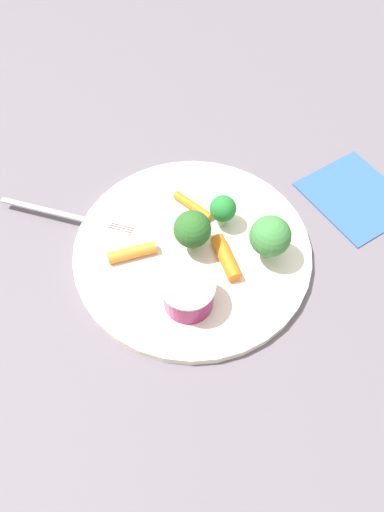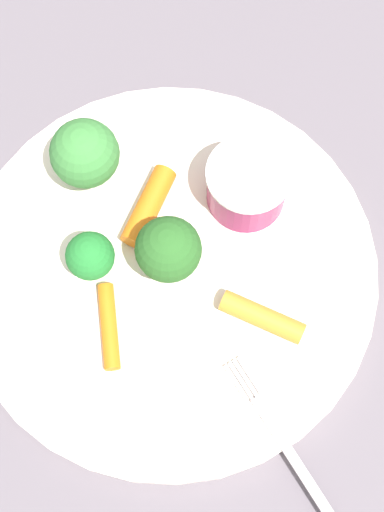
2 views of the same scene
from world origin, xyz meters
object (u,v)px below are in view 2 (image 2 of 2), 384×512
(broccoli_floret_0, at_px, (90,254))
(carrot_stick_1, at_px, (262,317))
(broccoli_floret_1, at_px, (171,245))
(sauce_cup, at_px, (247,185))
(carrot_stick_0, at_px, (149,206))
(fork, at_px, (306,478))
(plate, at_px, (170,270))
(carrot_stick_2, at_px, (109,326))
(broccoli_floret_2, at_px, (85,154))

(broccoli_floret_0, xyz_separation_m, carrot_stick_1, (-0.04, -0.11, -0.02))
(broccoli_floret_1, bearing_deg, sauce_cup, -48.08)
(carrot_stick_0, relative_size, fork, 0.37)
(carrot_stick_1, relative_size, fork, 0.36)
(plate, bearing_deg, broccoli_floret_1, -35.70)
(carrot_stick_2, bearing_deg, plate, -44.73)
(plate, xyz_separation_m, carrot_stick_0, (0.04, 0.01, 0.01))
(sauce_cup, bearing_deg, carrot_stick_0, 96.82)
(carrot_stick_0, bearing_deg, carrot_stick_1, -138.27)
(carrot_stick_1, bearing_deg, fork, -168.85)
(plate, height_order, broccoli_floret_0, broccoli_floret_0)
(broccoli_floret_0, xyz_separation_m, fork, (-0.14, -0.13, -0.03))
(broccoli_floret_2, height_order, fork, broccoli_floret_2)
(sauce_cup, xyz_separation_m, broccoli_floret_0, (-0.05, 0.11, 0.01))
(carrot_stick_1, bearing_deg, carrot_stick_2, 91.05)
(carrot_stick_0, distance_m, fork, 0.21)
(broccoli_floret_0, height_order, fork, broccoli_floret_0)
(fork, bearing_deg, carrot_stick_2, 50.34)
(sauce_cup, relative_size, carrot_stick_0, 0.98)
(broccoli_floret_0, bearing_deg, plate, -92.35)
(broccoli_floret_1, distance_m, broccoli_floret_2, 0.09)
(plate, distance_m, broccoli_floret_2, 0.10)
(broccoli_floret_0, height_order, carrot_stick_0, broccoli_floret_0)
(plate, height_order, broccoli_floret_2, broccoli_floret_2)
(plate, bearing_deg, fork, -150.60)
(plate, xyz_separation_m, carrot_stick_1, (-0.04, -0.06, 0.01))
(fork, bearing_deg, sauce_cup, 7.42)
(broccoli_floret_2, height_order, carrot_stick_1, broccoli_floret_2)
(broccoli_floret_1, bearing_deg, plate, 144.30)
(broccoli_floret_0, distance_m, broccoli_floret_1, 0.05)
(plate, bearing_deg, broccoli_floret_0, 87.65)
(carrot_stick_1, xyz_separation_m, fork, (-0.10, -0.02, -0.01))
(plate, distance_m, carrot_stick_2, 0.06)
(sauce_cup, distance_m, carrot_stick_1, 0.09)
(carrot_stick_0, bearing_deg, broccoli_floret_1, -158.89)
(carrot_stick_0, xyz_separation_m, carrot_stick_2, (-0.08, 0.03, -0.00))
(sauce_cup, xyz_separation_m, carrot_stick_2, (-0.09, 0.10, -0.01))
(broccoli_floret_1, bearing_deg, broccoli_floret_0, 90.80)
(broccoli_floret_0, distance_m, fork, 0.20)
(broccoli_floret_2, relative_size, carrot_stick_0, 1.05)
(broccoli_floret_2, bearing_deg, broccoli_floret_0, -177.67)
(plate, distance_m, broccoli_floret_1, 0.04)
(broccoli_floret_2, bearing_deg, sauce_cup, -99.81)
(broccoli_floret_1, bearing_deg, carrot_stick_2, 135.77)
(plate, bearing_deg, broccoli_floret_2, 37.79)
(sauce_cup, relative_size, broccoli_floret_2, 0.94)
(sauce_cup, distance_m, carrot_stick_0, 0.07)
(sauce_cup, distance_m, broccoli_floret_0, 0.12)
(broccoli_floret_2, relative_size, carrot_stick_2, 1.08)
(carrot_stick_1, bearing_deg, broccoli_floret_2, 46.20)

